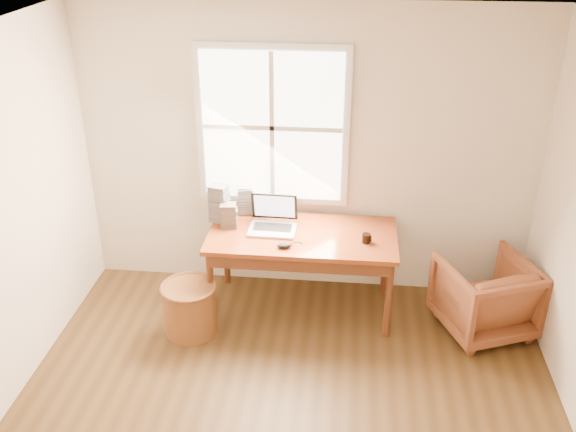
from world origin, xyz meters
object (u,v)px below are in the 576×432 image
(desk, at_px, (302,236))
(cd_stack_a, at_px, (246,200))
(coffee_mug, at_px, (366,238))
(laptop, at_px, (272,215))
(armchair, at_px, (485,296))
(wicker_stool, at_px, (190,309))

(desk, bearing_deg, cd_stack_a, 147.09)
(coffee_mug, distance_m, cd_stack_a, 1.17)
(laptop, bearing_deg, coffee_mug, -6.90)
(armchair, bearing_deg, cd_stack_a, -35.51)
(armchair, xyz_separation_m, coffee_mug, (-1.01, 0.06, 0.46))
(desk, xyz_separation_m, laptop, (-0.26, 0.02, 0.17))
(desk, relative_size, cd_stack_a, 6.21)
(laptop, bearing_deg, armchair, -4.01)
(desk, bearing_deg, wicker_stool, -153.67)
(armchair, bearing_deg, coffee_mug, -25.10)
(desk, relative_size, armchair, 2.22)
(laptop, distance_m, coffee_mug, 0.81)
(wicker_stool, distance_m, coffee_mug, 1.59)
(desk, relative_size, coffee_mug, 20.19)
(wicker_stool, bearing_deg, cd_stack_a, 65.54)
(desk, height_order, coffee_mug, coffee_mug)
(armchair, distance_m, cd_stack_a, 2.22)
(laptop, bearing_deg, wicker_stool, -142.55)
(armchair, distance_m, wicker_stool, 2.47)
(cd_stack_a, bearing_deg, coffee_mug, -22.68)
(armchair, relative_size, cd_stack_a, 2.80)
(desk, distance_m, cd_stack_a, 0.66)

